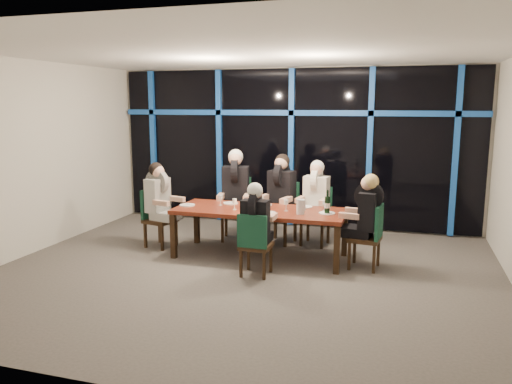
{
  "coord_description": "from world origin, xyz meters",
  "views": [
    {
      "loc": [
        2.1,
        -6.3,
        2.34
      ],
      "look_at": [
        0.0,
        0.6,
        1.05
      ],
      "focal_mm": 35.0,
      "sensor_mm": 36.0,
      "label": 1
    }
  ],
  "objects_px": {
    "diner_end_right": "(366,207)",
    "water_pitcher": "(301,207)",
    "dining_table": "(260,214)",
    "chair_near_mid": "(254,242)",
    "chair_end_left": "(156,215)",
    "diner_far_mid": "(281,186)",
    "diner_near_mid": "(256,215)",
    "diner_far_right": "(316,190)",
    "diner_end_left": "(159,192)",
    "chair_far_right": "(317,212)",
    "chair_far_mid": "(283,209)",
    "wine_bottle": "(327,205)",
    "chair_far_left": "(236,205)",
    "diner_far_left": "(235,182)",
    "chair_end_right": "(371,233)"
  },
  "relations": [
    {
      "from": "chair_end_left",
      "to": "water_pitcher",
      "type": "xyz_separation_m",
      "value": [
        2.46,
        -0.23,
        0.33
      ]
    },
    {
      "from": "chair_far_left",
      "to": "chair_end_right",
      "type": "relative_size",
      "value": 1.14
    },
    {
      "from": "chair_end_left",
      "to": "chair_end_right",
      "type": "bearing_deg",
      "value": -79.74
    },
    {
      "from": "chair_far_left",
      "to": "wine_bottle",
      "type": "distance_m",
      "value": 1.99
    },
    {
      "from": "chair_far_mid",
      "to": "wine_bottle",
      "type": "relative_size",
      "value": 2.93
    },
    {
      "from": "chair_far_left",
      "to": "chair_end_right",
      "type": "xyz_separation_m",
      "value": [
        2.36,
        -1.0,
        -0.07
      ]
    },
    {
      "from": "chair_end_left",
      "to": "diner_far_mid",
      "type": "bearing_deg",
      "value": -54.6
    },
    {
      "from": "wine_bottle",
      "to": "chair_far_left",
      "type": "bearing_deg",
      "value": 151.16
    },
    {
      "from": "chair_end_left",
      "to": "diner_end_right",
      "type": "xyz_separation_m",
      "value": [
        3.39,
        -0.15,
        0.36
      ]
    },
    {
      "from": "diner_end_left",
      "to": "chair_far_mid",
      "type": "bearing_deg",
      "value": -51.31
    },
    {
      "from": "chair_near_mid",
      "to": "diner_near_mid",
      "type": "relative_size",
      "value": 1.03
    },
    {
      "from": "diner_far_right",
      "to": "chair_end_right",
      "type": "bearing_deg",
      "value": -37.89
    },
    {
      "from": "chair_end_right",
      "to": "wine_bottle",
      "type": "bearing_deg",
      "value": -87.84
    },
    {
      "from": "dining_table",
      "to": "diner_end_left",
      "type": "height_order",
      "value": "diner_end_left"
    },
    {
      "from": "dining_table",
      "to": "chair_near_mid",
      "type": "height_order",
      "value": "chair_near_mid"
    },
    {
      "from": "diner_far_mid",
      "to": "diner_far_right",
      "type": "bearing_deg",
      "value": 17.31
    },
    {
      "from": "dining_table",
      "to": "chair_near_mid",
      "type": "bearing_deg",
      "value": -78.24
    },
    {
      "from": "diner_far_left",
      "to": "chair_far_right",
      "type": "bearing_deg",
      "value": -4.62
    },
    {
      "from": "diner_end_left",
      "to": "diner_near_mid",
      "type": "distance_m",
      "value": 2.09
    },
    {
      "from": "diner_end_left",
      "to": "chair_end_left",
      "type": "bearing_deg",
      "value": 90.0
    },
    {
      "from": "diner_far_left",
      "to": "diner_end_left",
      "type": "bearing_deg",
      "value": -154.82
    },
    {
      "from": "dining_table",
      "to": "chair_far_mid",
      "type": "relative_size",
      "value": 2.53
    },
    {
      "from": "wine_bottle",
      "to": "chair_end_left",
      "type": "bearing_deg",
      "value": 177.75
    },
    {
      "from": "diner_end_right",
      "to": "water_pitcher",
      "type": "distance_m",
      "value": 0.93
    },
    {
      "from": "chair_far_mid",
      "to": "diner_end_right",
      "type": "distance_m",
      "value": 1.81
    },
    {
      "from": "diner_far_right",
      "to": "chair_end_left",
      "type": "bearing_deg",
      "value": -153.82
    },
    {
      "from": "water_pitcher",
      "to": "chair_far_right",
      "type": "bearing_deg",
      "value": 76.89
    },
    {
      "from": "diner_end_left",
      "to": "diner_end_right",
      "type": "xyz_separation_m",
      "value": [
        3.31,
        -0.13,
        -0.02
      ]
    },
    {
      "from": "diner_end_left",
      "to": "diner_end_right",
      "type": "distance_m",
      "value": 3.31
    },
    {
      "from": "diner_far_left",
      "to": "chair_near_mid",
      "type": "bearing_deg",
      "value": -74.45
    },
    {
      "from": "diner_far_mid",
      "to": "water_pitcher",
      "type": "height_order",
      "value": "diner_far_mid"
    },
    {
      "from": "diner_far_right",
      "to": "diner_end_left",
      "type": "height_order",
      "value": "diner_far_right"
    },
    {
      "from": "chair_near_mid",
      "to": "diner_near_mid",
      "type": "xyz_separation_m",
      "value": [
        0.0,
        0.07,
        0.35
      ]
    },
    {
      "from": "diner_far_right",
      "to": "wine_bottle",
      "type": "bearing_deg",
      "value": -62.57
    },
    {
      "from": "chair_end_right",
      "to": "diner_end_right",
      "type": "height_order",
      "value": "diner_end_right"
    },
    {
      "from": "dining_table",
      "to": "chair_far_left",
      "type": "distance_m",
      "value": 1.16
    },
    {
      "from": "diner_far_right",
      "to": "dining_table",
      "type": "bearing_deg",
      "value": -119.59
    },
    {
      "from": "diner_far_right",
      "to": "water_pitcher",
      "type": "relative_size",
      "value": 4.35
    },
    {
      "from": "diner_far_left",
      "to": "diner_near_mid",
      "type": "height_order",
      "value": "diner_far_left"
    },
    {
      "from": "diner_end_right",
      "to": "chair_far_mid",
      "type": "bearing_deg",
      "value": -118.58
    },
    {
      "from": "chair_near_mid",
      "to": "water_pitcher",
      "type": "relative_size",
      "value": 4.09
    },
    {
      "from": "chair_end_left",
      "to": "diner_near_mid",
      "type": "relative_size",
      "value": 1.11
    },
    {
      "from": "water_pitcher",
      "to": "diner_near_mid",
      "type": "bearing_deg",
      "value": -137.67
    },
    {
      "from": "chair_far_right",
      "to": "dining_table",
      "type": "bearing_deg",
      "value": -117.68
    },
    {
      "from": "chair_far_mid",
      "to": "chair_far_right",
      "type": "relative_size",
      "value": 1.06
    },
    {
      "from": "chair_far_left",
      "to": "diner_far_right",
      "type": "distance_m",
      "value": 1.43
    },
    {
      "from": "diner_far_left",
      "to": "diner_far_right",
      "type": "height_order",
      "value": "diner_far_left"
    },
    {
      "from": "chair_end_right",
      "to": "diner_far_right",
      "type": "xyz_separation_m",
      "value": [
        -0.97,
        0.99,
        0.4
      ]
    },
    {
      "from": "chair_end_right",
      "to": "water_pitcher",
      "type": "relative_size",
      "value": 4.32
    },
    {
      "from": "diner_end_right",
      "to": "chair_far_right",
      "type": "bearing_deg",
      "value": -133.83
    }
  ]
}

